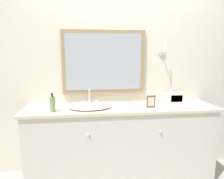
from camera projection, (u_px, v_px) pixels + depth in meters
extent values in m
cube|color=silver|center=(118.00, 71.00, 2.53)|extent=(8.00, 0.06, 2.55)
cube|color=#997A56|center=(104.00, 62.00, 2.44)|extent=(1.01, 0.04, 0.77)
cube|color=#9EA8B2|center=(104.00, 62.00, 2.42)|extent=(0.92, 0.01, 0.68)
cylinder|color=silver|center=(162.00, 52.00, 2.51)|extent=(0.09, 0.01, 0.09)
cylinder|color=silver|center=(163.00, 52.00, 2.46)|extent=(0.02, 0.10, 0.02)
cylinder|color=white|center=(165.00, 46.00, 2.40)|extent=(0.02, 0.02, 0.14)
cube|color=beige|center=(121.00, 144.00, 2.38)|extent=(2.12, 0.50, 0.86)
cube|color=beige|center=(121.00, 108.00, 2.31)|extent=(2.19, 0.53, 0.03)
sphere|color=silver|center=(88.00, 135.00, 2.04)|extent=(0.02, 0.02, 0.02)
sphere|color=silver|center=(161.00, 132.00, 2.13)|extent=(0.02, 0.02, 0.02)
ellipsoid|color=silver|center=(90.00, 106.00, 2.23)|extent=(0.48, 0.33, 0.03)
cylinder|color=silver|center=(90.00, 103.00, 2.41)|extent=(0.06, 0.06, 0.03)
cylinder|color=silver|center=(89.00, 96.00, 2.40)|extent=(0.02, 0.02, 0.14)
cylinder|color=silver|center=(89.00, 90.00, 2.35)|extent=(0.02, 0.07, 0.02)
cylinder|color=white|center=(83.00, 102.00, 2.40)|extent=(0.06, 0.02, 0.02)
cylinder|color=white|center=(96.00, 101.00, 2.42)|extent=(0.06, 0.02, 0.02)
cylinder|color=#709966|center=(53.00, 104.00, 2.07)|extent=(0.06, 0.06, 0.16)
cylinder|color=black|center=(52.00, 95.00, 2.05)|extent=(0.02, 0.02, 0.04)
cube|color=black|center=(52.00, 94.00, 2.04)|extent=(0.02, 0.03, 0.01)
cube|color=white|center=(175.00, 98.00, 2.48)|extent=(0.20, 0.12, 0.12)
cube|color=black|center=(177.00, 99.00, 2.43)|extent=(0.14, 0.01, 0.08)
cube|color=brown|center=(151.00, 102.00, 2.24)|extent=(0.10, 0.01, 0.14)
cube|color=beige|center=(151.00, 102.00, 2.23)|extent=(0.07, 0.00, 0.10)
cube|color=silver|center=(181.00, 105.00, 2.26)|extent=(0.16, 0.13, 0.04)
cube|color=#ADADB2|center=(131.00, 103.00, 2.43)|extent=(0.17, 0.12, 0.01)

